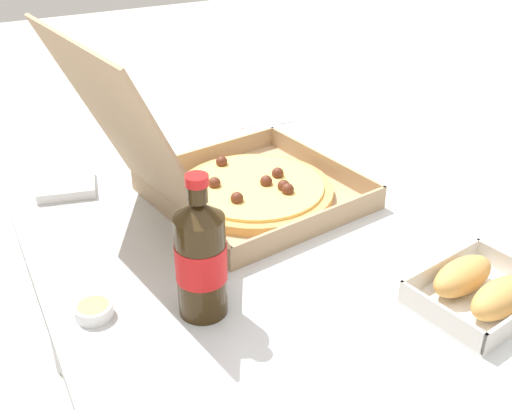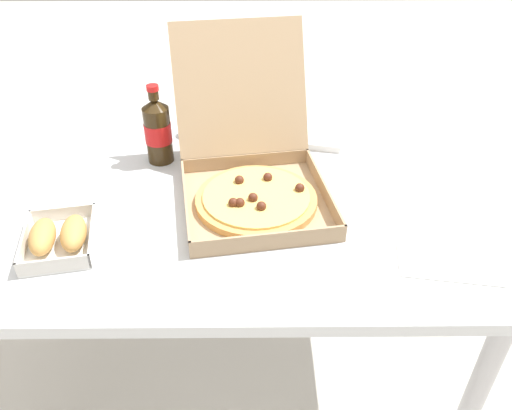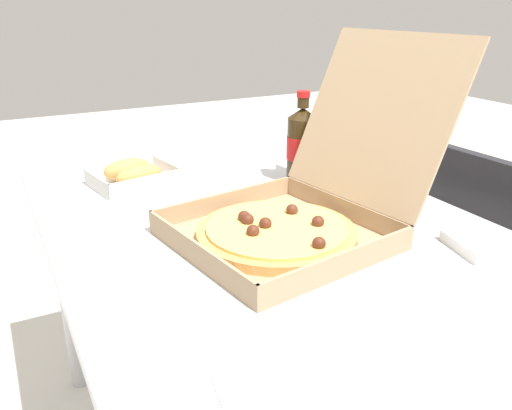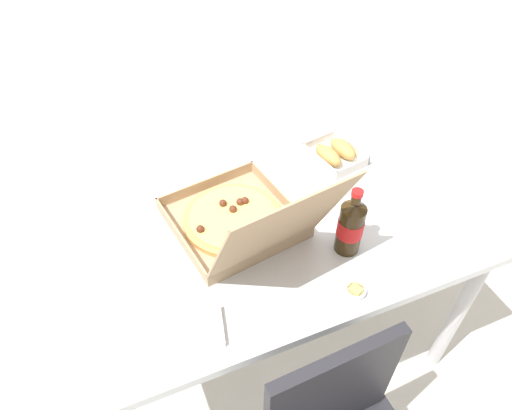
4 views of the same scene
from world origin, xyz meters
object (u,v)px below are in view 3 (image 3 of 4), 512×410
chair (480,271)px  bread_side_box (133,174)px  napkin_pile (483,244)px  cola_bottle (302,145)px  pizza_box_open (296,210)px  dipping_sauce_cup (363,176)px

chair → bread_side_box: size_ratio=3.87×
bread_side_box → napkin_pile: 0.80m
cola_bottle → napkin_pile: 0.49m
cola_bottle → pizza_box_open: bearing=-33.9°
chair → pizza_box_open: 0.70m
chair → bread_side_box: 0.95m
cola_bottle → dipping_sauce_cup: size_ratio=4.00×
pizza_box_open → napkin_pile: 0.35m
cola_bottle → napkin_pile: (0.47, 0.10, -0.08)m
bread_side_box → dipping_sauce_cup: (0.23, 0.52, -0.01)m
pizza_box_open → dipping_sauce_cup: bearing=121.9°
chair → bread_side_box: bearing=-115.0°
pizza_box_open → chair: bearing=94.5°
pizza_box_open → cola_bottle: size_ratio=2.46×
pizza_box_open → bread_side_box: pizza_box_open is taller
chair → cola_bottle: size_ratio=3.71×
chair → cola_bottle: 0.61m
pizza_box_open → bread_side_box: bearing=-155.3°
chair → pizza_box_open: pizza_box_open is taller
chair → napkin_pile: (0.26, -0.35, 0.27)m
bread_side_box → cola_bottle: cola_bottle is taller
bread_side_box → napkin_pile: (0.64, 0.47, -0.02)m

